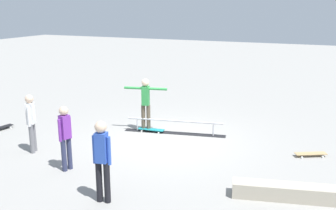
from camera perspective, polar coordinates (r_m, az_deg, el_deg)
name	(u,v)px	position (r m, az deg, el deg)	size (l,w,h in m)	color
ground_plane	(166,140)	(10.98, -0.34, -5.25)	(60.00, 60.00, 0.00)	gray
grind_rail	(175,127)	(11.49, 0.98, -3.37)	(3.05, 0.82, 0.42)	black
skate_ledge	(290,192)	(8.13, 17.68, -12.26)	(2.25, 0.37, 0.31)	#B2A893
skater_main	(146,101)	(11.52, -3.35, 0.60)	(1.29, 0.36, 1.62)	brown
skateboard_main	(151,130)	(11.66, -2.51, -3.67)	(0.82, 0.31, 0.09)	teal
bystander_purple_shirt	(65,135)	(9.09, -15.06, -4.27)	(0.23, 0.35, 1.54)	#2D3351
bystander_blue_shirt	(102,157)	(7.46, -9.81, -7.67)	(0.38, 0.23, 1.66)	black
bystander_white_shirt	(31,120)	(10.46, -19.71, -2.13)	(0.24, 0.35, 1.54)	slate
loose_skateboard_natural	(311,154)	(10.47, 20.48, -6.81)	(0.80, 0.55, 0.09)	tan
loose_skateboard_black	(0,128)	(12.89, -23.68, -3.13)	(0.36, 0.82, 0.09)	black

